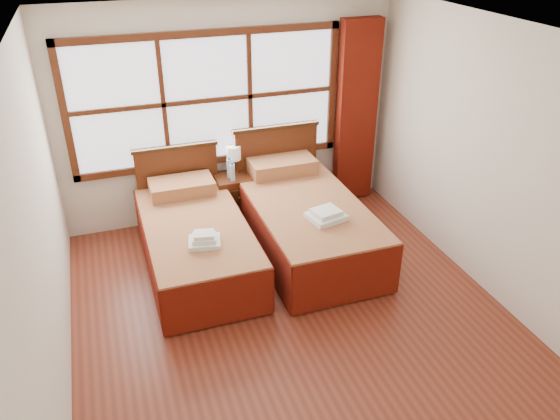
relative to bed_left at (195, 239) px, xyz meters
name	(u,v)px	position (x,y,z in m)	size (l,w,h in m)	color
floor	(294,318)	(0.68, -1.20, -0.31)	(4.50, 4.50, 0.00)	maroon
ceiling	(298,36)	(0.68, -1.20, 2.29)	(4.50, 4.50, 0.00)	white
wall_back	(229,114)	(0.68, 1.05, 0.99)	(4.00, 4.00, 0.00)	silver
wall_left	(39,237)	(-1.32, -1.20, 0.99)	(4.50, 4.50, 0.00)	silver
wall_right	(495,164)	(2.68, -1.20, 0.99)	(4.50, 4.50, 0.00)	silver
window	(207,100)	(0.43, 1.02, 1.19)	(3.16, 0.06, 1.56)	white
curtain	(356,113)	(2.28, 0.91, 0.86)	(0.50, 0.16, 2.30)	maroon
bed_left	(195,239)	(0.00, 0.00, 0.00)	(1.06, 2.08, 1.03)	#391E0C
bed_right	(303,219)	(1.23, 0.00, 0.03)	(1.15, 2.24, 1.12)	#391E0C
nightstand	(235,199)	(0.65, 0.80, -0.01)	(0.45, 0.45, 0.61)	#4E2311
towels_left	(204,240)	(0.01, -0.50, 0.29)	(0.35, 0.32, 0.13)	white
towels_right	(326,215)	(1.28, -0.51, 0.33)	(0.41, 0.38, 0.11)	white
lamp	(234,154)	(0.69, 0.93, 0.53)	(0.17, 0.17, 0.33)	gold
bottle_near	(232,172)	(0.61, 0.69, 0.40)	(0.06, 0.06, 0.23)	silver
bottle_far	(230,168)	(0.60, 0.79, 0.41)	(0.07, 0.07, 0.25)	silver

